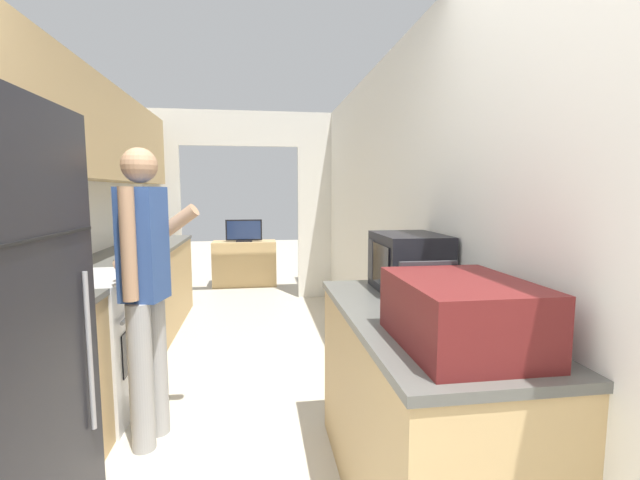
% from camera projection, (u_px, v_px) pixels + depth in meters
% --- Properties ---
extents(wall_left, '(0.38, 7.22, 2.50)m').
position_uv_depth(wall_left, '(54.00, 178.00, 2.95)').
color(wall_left, silver).
rests_on(wall_left, ground_plane).
extents(wall_right, '(0.06, 7.22, 2.50)m').
position_uv_depth(wall_right, '(412.00, 222.00, 2.86)').
color(wall_right, silver).
rests_on(wall_right, ground_plane).
extents(wall_far_with_doorway, '(2.84, 0.06, 2.50)m').
position_uv_depth(wall_far_with_doorway, '(240.00, 194.00, 5.66)').
color(wall_far_with_doorway, silver).
rests_on(wall_far_with_doorway, ground_plane).
extents(counter_left, '(0.62, 3.45, 0.91)m').
position_uv_depth(counter_left, '(135.00, 300.00, 3.95)').
color(counter_left, tan).
rests_on(counter_left, ground_plane).
extents(counter_right, '(0.62, 1.49, 0.91)m').
position_uv_depth(counter_right, '(414.00, 410.00, 1.95)').
color(counter_right, tan).
rests_on(counter_right, ground_plane).
extents(range_oven, '(0.66, 0.72, 1.05)m').
position_uv_depth(range_oven, '(83.00, 346.00, 2.76)').
color(range_oven, white).
rests_on(range_oven, ground_plane).
extents(person, '(0.54, 0.44, 1.69)m').
position_uv_depth(person, '(145.00, 288.00, 2.41)').
color(person, '#9E9E9E').
rests_on(person, ground_plane).
extents(suitcase, '(0.42, 0.58, 0.25)m').
position_uv_depth(suitcase, '(461.00, 312.00, 1.49)').
color(suitcase, '#5B1919').
rests_on(suitcase, counter_right).
extents(microwave, '(0.34, 0.46, 0.31)m').
position_uv_depth(microwave, '(409.00, 263.00, 2.31)').
color(microwave, black).
rests_on(microwave, counter_right).
extents(tv_cabinet, '(0.97, 0.42, 0.69)m').
position_uv_depth(tv_cabinet, '(245.00, 263.00, 6.66)').
color(tv_cabinet, tan).
rests_on(tv_cabinet, ground_plane).
extents(television, '(0.55, 0.16, 0.34)m').
position_uv_depth(television, '(244.00, 231.00, 6.56)').
color(television, black).
rests_on(television, tv_cabinet).
extents(knife, '(0.12, 0.30, 0.02)m').
position_uv_depth(knife, '(119.00, 261.00, 3.28)').
color(knife, '#B7B7BC').
rests_on(knife, counter_left).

